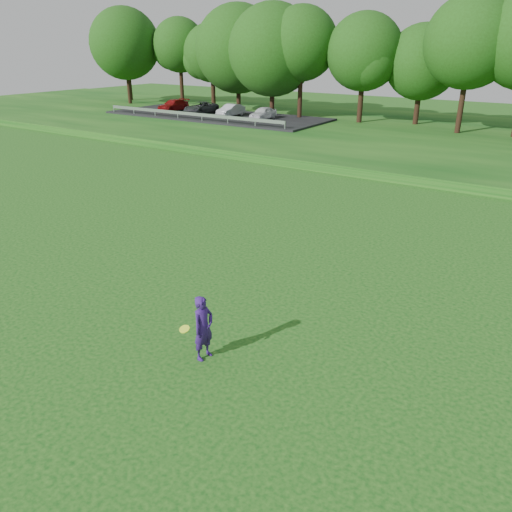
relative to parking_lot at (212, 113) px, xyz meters
The scene contains 6 objects.
ground 40.85m from the parking_lot, 53.43° to the right, with size 140.00×140.00×0.00m, color #0C4211.
berm 24.37m from the parking_lot, ahead, with size 130.00×30.00×0.60m, color #0C4211.
walking_path 27.50m from the parking_lot, 27.75° to the right, with size 130.00×1.60×0.04m, color gray.
treeline 25.87m from the parking_lot, 12.07° to the left, with size 104.00×7.00×15.00m, color #1D4510, non-canonical shape.
parking_lot is the anchor object (origin of this frame).
woman 43.45m from the parking_lot, 52.06° to the right, with size 0.57×0.99×1.82m.
Camera 1 is at (9.77, -10.10, 7.78)m, focal length 35.00 mm.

